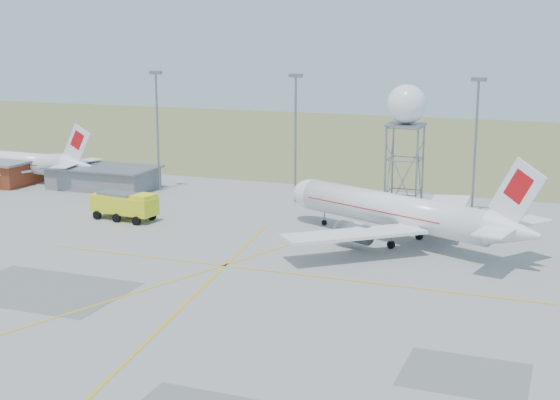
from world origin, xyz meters
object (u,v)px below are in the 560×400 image
at_px(airliner_far, 15,162).
at_px(radar_tower, 405,147).
at_px(airliner_main, 397,212).
at_px(fire_truck, 126,207).

height_order(airliner_far, radar_tower, radar_tower).
xyz_separation_m(airliner_main, radar_tower, (-1.28, 9.75, 7.12)).
xyz_separation_m(airliner_main, fire_truck, (-39.52, -2.30, -2.04)).
relative_size(airliner_far, fire_truck, 3.11).
bearing_deg(airliner_far, radar_tower, 177.74).
distance_m(radar_tower, fire_truck, 41.13).
bearing_deg(radar_tower, airliner_far, 174.75).
height_order(airliner_main, airliner_far, airliner_main).
height_order(airliner_main, fire_truck, airliner_main).
distance_m(airliner_far, fire_truck, 40.01).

